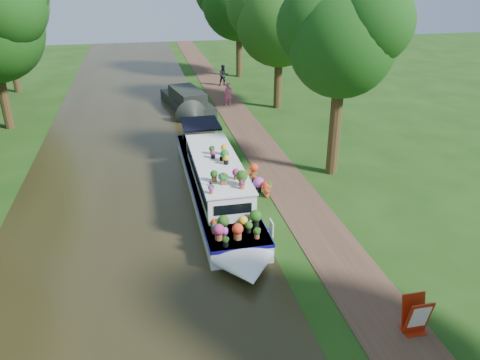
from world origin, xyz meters
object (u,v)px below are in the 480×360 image
object	(u,v)px
sandwich_board	(416,317)
pedestrian_dark	(224,75)
second_boat	(187,101)
pedestrian_pink	(228,94)
plant_boat	(217,183)

from	to	relation	value
sandwich_board	pedestrian_dark	bearing A→B (deg)	89.20
sandwich_board	second_boat	bearing A→B (deg)	98.32
pedestrian_dark	second_boat	bearing A→B (deg)	-123.74
sandwich_board	pedestrian_pink	distance (m)	24.24
plant_boat	sandwich_board	world-z (taller)	plant_boat
sandwich_board	pedestrian_dark	size ratio (longest dim) A/B	0.63
pedestrian_pink	pedestrian_dark	distance (m)	6.35
plant_boat	pedestrian_dark	world-z (taller)	plant_boat
pedestrian_pink	second_boat	bearing A→B (deg)	175.58
plant_boat	pedestrian_dark	distance (m)	21.75
sandwich_board	pedestrian_dark	world-z (taller)	pedestrian_dark
plant_boat	second_boat	distance (m)	14.67
plant_boat	sandwich_board	xyz separation A→B (m)	(4.02, -9.18, -0.32)
second_boat	sandwich_board	bearing A→B (deg)	-92.12
plant_boat	pedestrian_dark	bearing A→B (deg)	79.00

